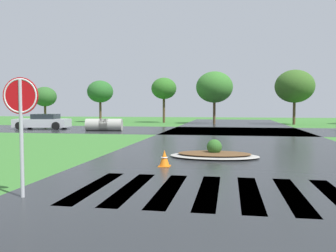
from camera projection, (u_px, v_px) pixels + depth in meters
name	position (u px, v px, depth m)	size (l,w,h in m)	color
asphalt_roadway	(242.00, 161.00, 12.33)	(10.51, 80.00, 0.01)	#232628
asphalt_cross_road	(235.00, 131.00, 27.62)	(90.00, 9.46, 0.01)	#232628
crosswalk_stripes	(249.00, 193.00, 7.82)	(7.65, 3.38, 0.01)	white
stop_sign	(21.00, 109.00, 7.34)	(0.76, 0.10, 2.50)	#B2B5BA
median_island	(214.00, 154.00, 13.26)	(3.32, 1.94, 0.68)	#9E9B93
car_blue_compact	(43.00, 122.00, 29.99)	(4.65, 2.65, 1.26)	#B7B7BF
drainage_pipe_stack	(104.00, 125.00, 27.71)	(2.90, 1.29, 0.94)	#9E9B93
traffic_cone	(164.00, 159.00, 11.24)	(0.36, 0.36, 0.53)	orange
background_treeline	(215.00, 89.00, 39.23)	(40.48, 5.84, 5.70)	#4C3823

